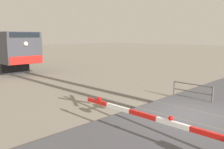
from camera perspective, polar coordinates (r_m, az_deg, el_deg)
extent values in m
plane|color=gray|center=(10.57, 18.43, -9.96)|extent=(160.00, 160.00, 0.00)
cube|color=#59544C|center=(9.94, 16.58, -10.65)|extent=(0.08, 80.00, 0.15)
cube|color=#59544C|center=(11.17, 20.11, -8.61)|extent=(0.08, 80.00, 0.15)
cube|color=#47474C|center=(10.55, 18.45, -9.58)|extent=(36.00, 4.62, 0.15)
cube|color=black|center=(24.69, -23.47, 1.81)|extent=(2.57, 3.20, 1.05)
cube|color=#333338|center=(22.28, -21.60, 8.84)|extent=(2.96, 2.65, 0.50)
cube|color=black|center=(21.05, -20.09, 8.94)|extent=(2.57, 0.06, 0.40)
cube|color=red|center=(21.14, -19.76, 3.29)|extent=(2.87, 0.08, 0.64)
sphere|color=#F2EACC|center=(21.04, -19.95, 6.92)|extent=(0.36, 0.36, 0.36)
cube|color=red|center=(6.53, 22.37, -13.09)|extent=(0.10, 1.04, 0.14)
cube|color=white|center=(6.95, 14.29, -11.29)|extent=(0.10, 1.04, 0.14)
cube|color=red|center=(7.49, 7.35, -9.55)|extent=(0.10, 1.04, 0.14)
cube|color=white|center=(8.13, 1.47, -7.96)|extent=(0.10, 1.04, 0.14)
cube|color=red|center=(8.84, -3.47, -6.55)|extent=(0.10, 1.04, 0.14)
sphere|color=red|center=(6.93, 13.91, -10.10)|extent=(0.14, 0.14, 0.14)
sphere|color=red|center=(8.74, -3.05, -5.79)|extent=(0.14, 0.14, 0.14)
cylinder|color=#4C4742|center=(12.71, 22.94, -4.77)|extent=(0.08, 0.08, 0.95)
cylinder|color=#4C4742|center=(13.60, 14.68, -3.45)|extent=(0.08, 0.08, 0.95)
cylinder|color=#4C4742|center=(13.03, 18.76, -2.23)|extent=(0.06, 2.11, 0.06)
cylinder|color=#4C4742|center=(13.11, 18.68, -3.89)|extent=(0.06, 2.11, 0.06)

